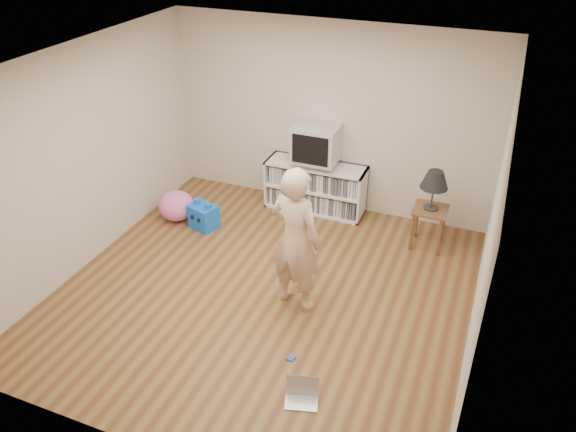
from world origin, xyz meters
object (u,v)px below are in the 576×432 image
(table_lamp, at_px, (435,181))
(person, at_px, (296,240))
(side_table, at_px, (429,218))
(laptop, at_px, (302,394))
(plush_pink, at_px, (177,206))
(crt_tv, at_px, (317,143))
(dvd_deck, at_px, (316,162))
(media_unit, at_px, (316,186))
(plush_blue, at_px, (204,216))

(table_lamp, bearing_deg, person, -124.04)
(side_table, distance_m, laptop, 3.02)
(laptop, relative_size, plush_pink, 0.72)
(table_lamp, bearing_deg, crt_tv, 167.43)
(dvd_deck, relative_size, person, 0.27)
(side_table, distance_m, table_lamp, 0.53)
(media_unit, distance_m, plush_blue, 1.63)
(laptop, bearing_deg, table_lamp, 62.40)
(dvd_deck, distance_m, plush_blue, 1.70)
(media_unit, bearing_deg, person, -76.48)
(plush_blue, bearing_deg, laptop, -26.59)
(table_lamp, bearing_deg, side_table, 0.00)
(crt_tv, bearing_deg, media_unit, 90.00)
(person, bearing_deg, plush_pink, -12.74)
(media_unit, xyz_separation_m, person, (0.50, -2.08, 0.48))
(media_unit, height_order, laptop, media_unit)
(side_table, bearing_deg, plush_pink, -169.63)
(plush_blue, bearing_deg, dvd_deck, 58.67)
(crt_tv, xyz_separation_m, person, (0.50, -2.06, -0.19))
(media_unit, relative_size, dvd_deck, 3.11)
(laptop, bearing_deg, crt_tv, 91.51)
(crt_tv, xyz_separation_m, laptop, (1.05, -3.30, -0.96))
(crt_tv, relative_size, plush_blue, 1.43)
(media_unit, xyz_separation_m, dvd_deck, (0.00, -0.02, 0.39))
(person, xyz_separation_m, laptop, (0.55, -1.24, -0.78))
(media_unit, xyz_separation_m, laptop, (1.05, -3.32, -0.29))
(crt_tv, distance_m, plush_pink, 2.10)
(crt_tv, height_order, side_table, crt_tv)
(media_unit, height_order, table_lamp, table_lamp)
(plush_pink, bearing_deg, dvd_deck, 30.24)
(media_unit, xyz_separation_m, plush_pink, (-1.68, -0.99, -0.14))
(plush_pink, bearing_deg, laptop, -40.51)
(dvd_deck, distance_m, plush_pink, 2.01)
(laptop, distance_m, plush_blue, 3.21)
(media_unit, bearing_deg, table_lamp, -13.20)
(crt_tv, distance_m, table_lamp, 1.69)
(person, bearing_deg, laptop, 127.51)
(side_table, bearing_deg, media_unit, 166.80)
(person, height_order, laptop, person)
(person, distance_m, plush_pink, 2.51)
(dvd_deck, bearing_deg, plush_blue, -139.67)
(side_table, xyz_separation_m, table_lamp, (0.00, 0.00, 0.53))
(dvd_deck, distance_m, laptop, 3.53)
(table_lamp, distance_m, plush_blue, 3.04)
(media_unit, xyz_separation_m, table_lamp, (1.64, -0.39, 0.59))
(dvd_deck, relative_size, laptop, 1.29)
(table_lamp, height_order, person, person)
(side_table, relative_size, person, 0.33)
(dvd_deck, relative_size, plush_pink, 0.93)
(table_lamp, height_order, plush_blue, table_lamp)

